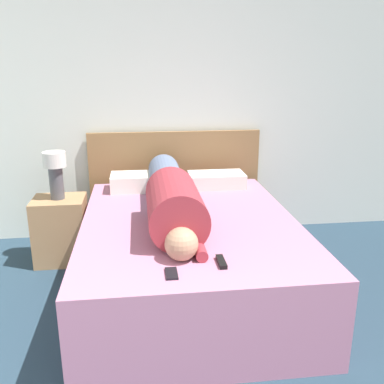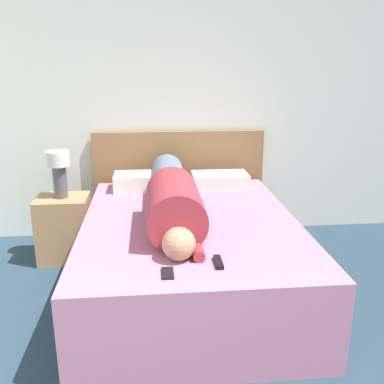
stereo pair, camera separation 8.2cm
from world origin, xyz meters
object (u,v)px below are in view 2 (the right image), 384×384
at_px(pillow_second, 220,180).
at_px(cell_phone, 168,273).
at_px(nightstand, 64,228).
at_px(pillow_near_headboard, 144,181).
at_px(tv_remote, 218,262).
at_px(bed, 190,255).
at_px(person_lying, 173,196).
at_px(table_lamp, 59,169).

distance_m(pillow_second, cell_phone, 1.71).
height_order(nightstand, cell_phone, cell_phone).
bearing_deg(pillow_second, nightstand, -173.42).
relative_size(pillow_near_headboard, tv_remote, 3.48).
height_order(bed, person_lying, person_lying).
distance_m(person_lying, cell_phone, 0.89).
bearing_deg(pillow_second, tv_remote, -99.31).
height_order(bed, table_lamp, table_lamp).
distance_m(bed, cell_phone, 0.89).
xyz_separation_m(bed, pillow_near_headboard, (-0.34, 0.80, 0.35)).
distance_m(table_lamp, pillow_near_headboard, 0.73).
relative_size(table_lamp, person_lying, 0.23).
height_order(bed, nightstand, bed).
bearing_deg(table_lamp, cell_phone, -60.33).
bearing_deg(person_lying, table_lamp, 146.95).
xyz_separation_m(bed, nightstand, (-1.03, 0.64, -0.00)).
bearing_deg(pillow_near_headboard, bed, -67.15).
relative_size(table_lamp, cell_phone, 3.04).
bearing_deg(bed, pillow_second, 66.70).
bearing_deg(tv_remote, cell_phone, -162.28).
bearing_deg(cell_phone, pillow_near_headboard, 94.97).
distance_m(pillow_near_headboard, cell_phone, 1.63).
bearing_deg(table_lamp, nightstand, 0.00).
relative_size(nightstand, pillow_second, 1.13).
distance_m(pillow_near_headboard, pillow_second, 0.68).
xyz_separation_m(pillow_second, tv_remote, (-0.25, -1.53, -0.05)).
height_order(table_lamp, cell_phone, table_lamp).
bearing_deg(table_lamp, pillow_near_headboard, 12.87).
distance_m(table_lamp, tv_remote, 1.78).
xyz_separation_m(bed, cell_phone, (-0.19, -0.82, 0.29)).
bearing_deg(cell_phone, bed, 76.69).
distance_m(pillow_near_headboard, tv_remote, 1.59).
bearing_deg(nightstand, table_lamp, 0.00).
distance_m(bed, person_lying, 0.46).
bearing_deg(pillow_near_headboard, pillow_second, 0.00).
height_order(pillow_near_headboard, tv_remote, pillow_near_headboard).
bearing_deg(cell_phone, person_lying, 85.08).
bearing_deg(cell_phone, tv_remote, 17.72).
bearing_deg(bed, pillow_near_headboard, 112.85).
distance_m(nightstand, person_lying, 1.17).
xyz_separation_m(pillow_near_headboard, tv_remote, (0.43, -1.53, -0.06)).
bearing_deg(person_lying, cell_phone, -94.92).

